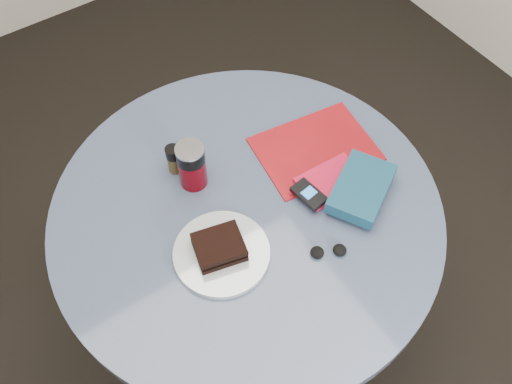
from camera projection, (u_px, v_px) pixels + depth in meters
ground at (249, 321)px, 2.06m from camera, size 4.00×4.00×0.00m
table at (247, 241)px, 1.58m from camera, size 1.00×1.00×0.75m
plate at (222, 253)px, 1.36m from camera, size 0.27×0.27×0.01m
sandwich at (219, 247)px, 1.34m from camera, size 0.13×0.12×0.04m
soda_can at (192, 166)px, 1.44m from camera, size 0.07×0.07×0.14m
pepper_grinder at (174, 159)px, 1.48m from camera, size 0.05×0.05×0.09m
magazine at (315, 149)px, 1.55m from camera, size 0.34×0.27×0.01m
red_book at (331, 181)px, 1.48m from camera, size 0.17×0.12×0.01m
novel at (361, 188)px, 1.43m from camera, size 0.23×0.20×0.04m
mp3_player at (309, 194)px, 1.44m from camera, size 0.06×0.09×0.02m
headphones at (328, 251)px, 1.36m from camera, size 0.09×0.07×0.02m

